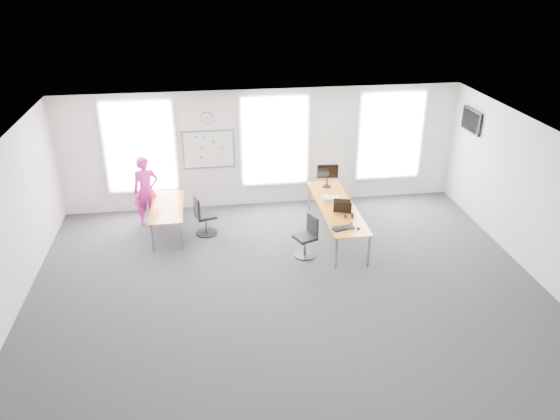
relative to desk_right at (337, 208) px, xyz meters
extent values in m
plane|color=#242429|center=(-1.45, -1.98, -0.69)|extent=(10.00, 10.00, 0.00)
plane|color=white|center=(-1.45, -1.98, 2.31)|extent=(10.00, 10.00, 0.00)
plane|color=silver|center=(-1.45, 2.02, 0.81)|extent=(10.00, 0.00, 10.00)
plane|color=silver|center=(-1.45, -5.98, 0.81)|extent=(10.00, 0.00, 10.00)
plane|color=silver|center=(-6.45, -1.98, 0.81)|extent=(0.00, 10.00, 10.00)
plane|color=silver|center=(3.55, -1.98, 0.81)|extent=(0.00, 10.00, 10.00)
cube|color=white|center=(-4.45, 1.99, 1.01)|extent=(1.60, 0.06, 2.20)
cube|color=white|center=(-1.15, 1.99, 1.01)|extent=(1.60, 0.06, 2.20)
cube|color=white|center=(1.85, 1.99, 1.01)|extent=(1.60, 0.06, 2.20)
cube|color=orange|center=(0.00, 0.00, 0.03)|extent=(0.81, 3.04, 0.03)
cylinder|color=gray|center=(-0.34, -1.46, -0.34)|extent=(0.05, 0.05, 0.71)
cylinder|color=gray|center=(0.34, -1.46, -0.34)|extent=(0.05, 0.05, 0.71)
cylinder|color=gray|center=(-0.34, 1.46, -0.34)|extent=(0.05, 0.05, 0.71)
cylinder|color=gray|center=(0.34, 1.46, -0.34)|extent=(0.05, 0.05, 0.71)
cube|color=orange|center=(-3.84, 0.69, -0.03)|extent=(0.74, 1.85, 0.03)
cylinder|color=gray|center=(-4.15, -0.17, -0.37)|extent=(0.05, 0.05, 0.65)
cylinder|color=gray|center=(-3.53, -0.17, -0.37)|extent=(0.05, 0.05, 0.65)
cylinder|color=gray|center=(-4.15, 1.56, -0.37)|extent=(0.05, 0.05, 0.65)
cylinder|color=gray|center=(-3.53, 1.56, -0.37)|extent=(0.05, 0.05, 0.65)
cylinder|color=black|center=(-0.89, -0.84, -0.68)|extent=(0.49, 0.49, 0.03)
cylinder|color=gray|center=(-0.89, -0.84, -0.47)|extent=(0.06, 0.06, 0.39)
cube|color=black|center=(-0.89, -0.84, -0.25)|extent=(0.54, 0.54, 0.07)
cube|color=black|center=(-0.71, -0.77, 0.01)|extent=(0.20, 0.38, 0.42)
cylinder|color=black|center=(-2.97, 0.49, -0.68)|extent=(0.51, 0.51, 0.03)
cylinder|color=gray|center=(-2.97, 0.49, -0.46)|extent=(0.06, 0.06, 0.41)
cube|color=black|center=(-2.97, 0.49, -0.23)|extent=(0.53, 0.53, 0.07)
cube|color=black|center=(-3.16, 0.44, 0.04)|extent=(0.16, 0.41, 0.44)
imported|color=#DE218F|center=(-4.33, 1.26, 0.15)|extent=(0.69, 0.54, 1.69)
cube|color=silver|center=(-2.80, 1.99, 0.86)|extent=(1.20, 0.03, 0.90)
cylinder|color=gray|center=(-2.80, 1.99, 1.66)|extent=(0.30, 0.04, 0.30)
cube|color=black|center=(3.50, 1.02, 1.61)|extent=(0.06, 0.90, 0.55)
cube|color=black|center=(-0.13, -1.11, 0.06)|extent=(0.52, 0.33, 0.02)
ellipsoid|color=black|center=(0.18, -1.18, 0.07)|extent=(0.10, 0.13, 0.04)
cylinder|color=black|center=(0.10, -0.90, 0.05)|extent=(0.07, 0.07, 0.01)
cylinder|color=black|center=(0.05, -0.63, 0.09)|extent=(0.04, 0.09, 0.09)
cylinder|color=black|center=(0.19, -0.63, 0.09)|extent=(0.04, 0.09, 0.09)
cylinder|color=gold|center=(0.05, -0.63, 0.09)|extent=(0.01, 0.10, 0.10)
cube|color=black|center=(0.12, -0.63, 0.15)|extent=(0.17, 0.02, 0.02)
cube|color=black|center=(0.03, -0.32, 0.20)|extent=(0.38, 0.19, 0.31)
cube|color=#E85118|center=(0.03, -0.41, 0.19)|extent=(0.37, 0.20, 0.28)
cube|color=black|center=(0.03, -0.42, 0.20)|extent=(0.39, 0.20, 0.30)
cube|color=beige|center=(-0.08, 0.27, 0.11)|extent=(0.37, 0.30, 0.12)
cylinder|color=black|center=(0.02, 1.14, 0.06)|extent=(0.21, 0.21, 0.02)
cylinder|color=black|center=(0.02, 1.14, 0.16)|extent=(0.04, 0.04, 0.21)
cube|color=black|center=(0.02, 1.13, 0.45)|extent=(0.52, 0.08, 0.35)
cube|color=black|center=(0.02, 1.11, 0.45)|extent=(0.48, 0.04, 0.31)
camera|label=1|loc=(-2.88, -10.95, 5.28)|focal=35.00mm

